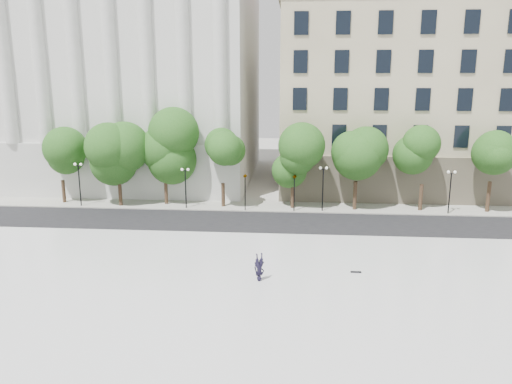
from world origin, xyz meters
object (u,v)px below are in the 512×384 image
(traffic_light_west, at_px, (245,174))
(skateboard, at_px, (356,272))
(person_lying, at_px, (259,277))
(traffic_light_east, at_px, (295,175))

(traffic_light_west, xyz_separation_m, skateboard, (8.92, -16.08, -3.24))
(person_lying, relative_size, skateboard, 2.57)
(skateboard, bearing_deg, traffic_light_east, 106.00)
(traffic_light_east, relative_size, person_lying, 2.35)
(person_lying, height_order, skateboard, person_lying)
(person_lying, bearing_deg, traffic_light_east, 63.73)
(traffic_light_west, xyz_separation_m, traffic_light_east, (4.78, 0.00, -0.04))
(person_lying, distance_m, skateboard, 6.47)
(traffic_light_west, relative_size, traffic_light_east, 1.01)
(traffic_light_east, relative_size, skateboard, 6.04)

